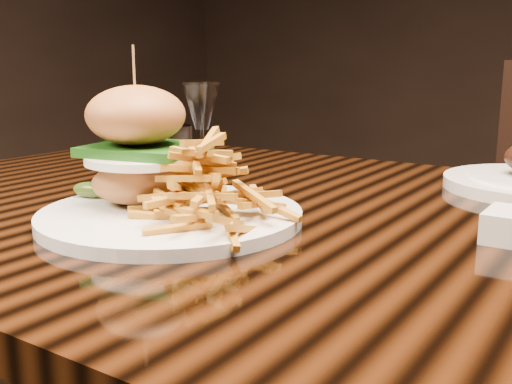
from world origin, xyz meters
The scene contains 4 objects.
dining_table centered at (0.00, 0.00, 0.67)m, with size 1.60×0.90×0.75m.
burger_plate centered at (-0.19, -0.15, 0.81)m, with size 0.33×0.33×0.21m.
wine_glass centered at (-0.31, 0.07, 0.87)m, with size 0.06×0.06×0.16m.
water_tumbler centered at (-0.36, 0.05, 0.80)m, with size 0.07×0.07×0.09m, color white.
Camera 1 is at (0.29, -0.69, 0.94)m, focal length 42.00 mm.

